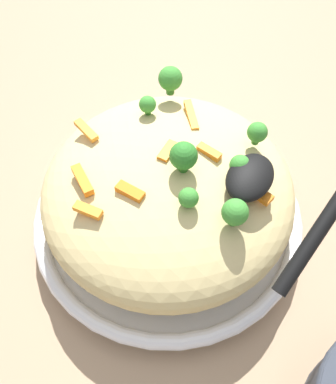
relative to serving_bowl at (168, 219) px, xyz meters
The scene contains 19 objects.
ground_plane 0.02m from the serving_bowl, ahead, with size 2.40×2.40×0.00m, color #9E7F60.
serving_bowl is the anchor object (origin of this frame).
pasta_mound 0.05m from the serving_bowl, ahead, with size 0.26×0.25×0.09m, color #D1BA7A.
carrot_piece_0 0.12m from the serving_bowl, 48.49° to the right, with size 0.03×0.01×0.01m, color orange.
carrot_piece_1 0.11m from the serving_bowl, 17.04° to the right, with size 0.03×0.01×0.01m, color orange.
carrot_piece_2 0.10m from the serving_bowl, 150.05° to the right, with size 0.02×0.01×0.01m, color orange.
carrot_piece_3 0.13m from the serving_bowl, 90.58° to the right, with size 0.03×0.01×0.01m, color orange.
carrot_piece_4 0.13m from the serving_bowl, 25.87° to the right, with size 0.03×0.01×0.01m, color orange.
carrot_piece_5 0.13m from the serving_bowl, 98.95° to the left, with size 0.03×0.01×0.01m, color orange.
carrot_piece_6 0.11m from the serving_bowl, 137.06° to the left, with size 0.02×0.01×0.01m, color orange.
carrot_piece_7 0.12m from the serving_bowl, behind, with size 0.04×0.01×0.01m, color orange.
broccoli_floret_0 0.12m from the serving_bowl, 82.09° to the left, with size 0.03×0.03×0.03m.
broccoli_floret_1 0.13m from the serving_bowl, 134.57° to the right, with size 0.02×0.02×0.02m.
broccoli_floret_2 0.14m from the serving_bowl, 72.21° to the left, with size 0.02×0.02×0.03m.
broccoli_floret_3 0.14m from the serving_bowl, 139.29° to the left, with size 0.02×0.02×0.03m.
broccoli_floret_4 0.12m from the serving_bowl, 50.56° to the left, with size 0.02×0.02×0.02m.
broccoli_floret_5 0.13m from the serving_bowl, 111.10° to the left, with size 0.02×0.02×0.03m.
broccoli_floret_6 0.15m from the serving_bowl, 152.16° to the right, with size 0.03×0.03×0.03m.
serving_spoon 0.16m from the serving_bowl, 96.55° to the left, with size 0.15×0.11×0.08m.
Camera 1 is at (0.23, 0.13, 0.45)m, focal length 42.43 mm.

